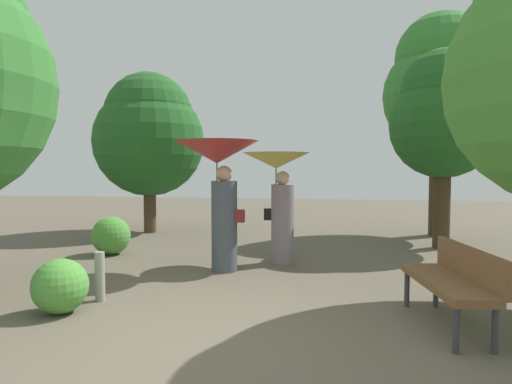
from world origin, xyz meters
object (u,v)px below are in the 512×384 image
tree_near_left (149,133)px  park_bench (453,278)px  person_left (219,173)px  path_marker_post (100,276)px  person_right (279,184)px  tree_far_back (441,85)px  tree_near_right (444,115)px

tree_near_left → park_bench: bearing=-45.3°
person_left → path_marker_post: bearing=158.7°
person_left → person_right: (0.86, 0.72, -0.19)m
person_right → tree_near_left: tree_near_left is taller
tree_far_back → park_bench: bearing=-100.9°
tree_near_right → path_marker_post: size_ratio=6.65×
tree_near_left → path_marker_post: bearing=-72.4°
tree_far_back → tree_near_right: bearing=-100.4°
person_left → tree_near_right: 4.93m
park_bench → path_marker_post: size_ratio=2.57×
tree_far_back → person_left: bearing=-133.3°
person_right → park_bench: 3.62m
tree_far_back → tree_near_left: bearing=-174.3°
tree_near_left → path_marker_post: tree_near_left is taller
tree_near_left → tree_far_back: bearing=5.7°
tree_near_left → tree_far_back: size_ratio=0.76×
park_bench → tree_near_right: bearing=159.7°
park_bench → tree_near_right: tree_near_right is taller
tree_near_left → tree_near_right: 6.88m
person_right → tree_far_back: size_ratio=0.36×
person_right → person_left: bearing=137.6°
person_left → person_right: 1.13m
person_right → path_marker_post: person_right is taller
path_marker_post → park_bench: bearing=-3.0°
person_right → park_bench: bearing=-134.4°
person_right → tree_near_right: 3.92m
person_left → person_right: bearing=-42.4°
park_bench → tree_near_left: size_ratio=0.39×
tree_near_right → tree_near_left: bearing=170.7°
person_left → tree_near_left: size_ratio=0.51×
path_marker_post → person_left: bearing=60.9°
tree_near_left → person_right: bearing=-40.2°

